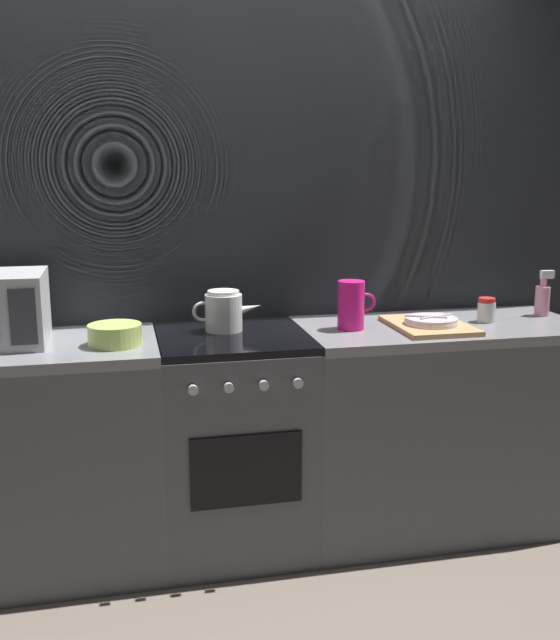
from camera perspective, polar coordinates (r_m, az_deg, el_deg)
The scene contains 11 objects.
ground_plane at distance 3.23m, azimuth -3.52°, elevation -16.86°, with size 8.00×8.00×0.00m, color #6B6054.
back_wall at distance 3.17m, azimuth -4.72°, elevation 5.46°, with size 3.60×0.05×2.40m.
counter_left at distance 3.05m, azimuth -20.87°, elevation -10.18°, with size 1.20×0.60×0.90m.
stove_unit at distance 3.04m, azimuth -3.63°, elevation -9.44°, with size 0.60×0.63×0.90m.
counter_right at distance 3.29m, azimuth 12.20°, elevation -7.99°, with size 1.20×0.60×0.90m.
kettle at distance 2.96m, azimuth -4.40°, elevation 0.70°, with size 0.28×0.15×0.17m.
mixing_bowl at distance 2.79m, azimuth -12.77°, elevation -1.13°, with size 0.20×0.20×0.08m, color #B7D166.
pitcher at distance 2.99m, azimuth 5.60°, elevation 1.17°, with size 0.16×0.11×0.20m.
dish_pile at distance 3.07m, azimuth 11.63°, elevation -0.29°, with size 0.30×0.40×0.06m.
spice_jar at distance 3.25m, azimuth 15.82°, elevation 0.75°, with size 0.08×0.08×0.10m.
spray_bottle at distance 3.46m, azimuth 19.85°, elevation 1.63°, with size 0.08×0.06×0.20m.
Camera 1 is at (-0.43, -2.80, 1.56)m, focal length 40.94 mm.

